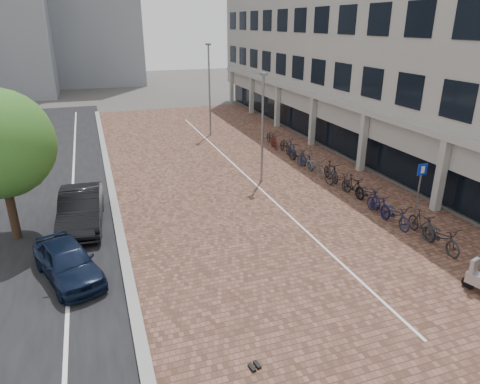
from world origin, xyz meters
name	(u,v)px	position (x,y,z in m)	size (l,w,h in m)	color
ground	(302,296)	(0.00, 0.00, 0.00)	(140.00, 140.00, 0.00)	#474442
plaza_brick	(239,172)	(2.00, 12.00, 0.01)	(14.50, 42.00, 0.04)	brown
street_asphalt	(30,196)	(-9.00, 12.00, 0.01)	(8.00, 50.00, 0.03)	black
curb	(111,186)	(-5.10, 12.00, 0.07)	(0.35, 42.00, 0.14)	gray
lane_line	(73,191)	(-7.00, 12.00, 0.02)	(0.12, 44.00, 0.00)	white
parking_line	(242,172)	(2.20, 12.00, 0.04)	(0.10, 30.00, 0.00)	white
office_building	(375,16)	(12.97, 16.00, 8.44)	(8.40, 40.00, 15.00)	#9A9A95
car_navy	(67,261)	(-6.96, 3.53, 0.64)	(1.52, 3.77, 1.28)	black
car_dark	(81,208)	(-6.50, 7.68, 0.77)	(1.63, 4.68, 1.54)	black
shoes	(255,367)	(-2.52, -2.37, 0.04)	(0.36, 0.30, 0.09)	black
parking_sign	(420,181)	(7.50, 3.78, 1.65)	(0.51, 0.10, 2.45)	slate
lamp_near	(262,130)	(2.70, 10.21, 2.84)	(0.12, 0.12, 5.68)	gray
lamp_far	(209,91)	(2.85, 21.09, 3.30)	(0.12, 0.12, 6.61)	slate
street_tree	(2,146)	(-8.91, 7.40, 3.78)	(4.09, 4.09, 5.95)	#382619
bike_row	(328,172)	(6.13, 9.05, 0.52)	(1.23, 18.11, 1.05)	#222328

